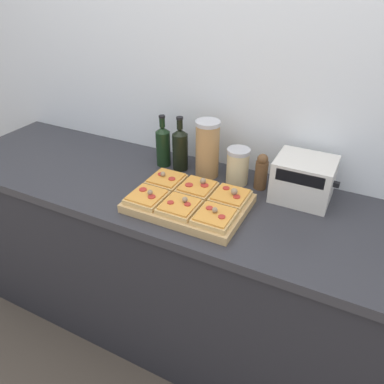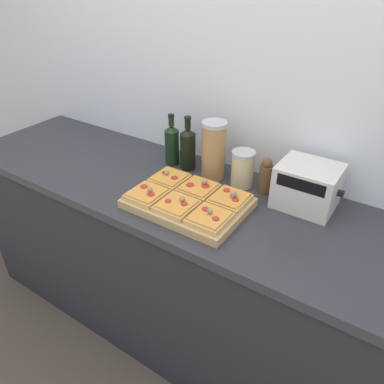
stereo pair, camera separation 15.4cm
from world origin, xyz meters
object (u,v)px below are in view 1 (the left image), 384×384
Objects in this scene: cutting_board at (189,203)px; toaster_oven at (303,179)px; grain_jar_tall at (207,149)px; grain_jar_short at (238,166)px; olive_oil_bottle at (163,145)px; pepper_mill at (261,172)px; wine_bottle at (180,148)px.

cutting_board is 1.80× the size of toaster_oven.
grain_jar_short is (0.15, 0.00, -0.05)m from grain_jar_tall.
grain_jar_tall is at bearing 99.79° from cutting_board.
olive_oil_bottle is at bearing -180.00° from grain_jar_tall.
pepper_mill reaches higher than cutting_board.
grain_jar_tall is at bearing 180.00° from pepper_mill.
pepper_mill is at bearing 0.00° from grain_jar_tall.
olive_oil_bottle is 0.98× the size of toaster_oven.
olive_oil_bottle reaches higher than toaster_oven.
olive_oil_bottle reaches higher than pepper_mill.
wine_bottle is at bearing 0.00° from olive_oil_bottle.
toaster_oven reaches higher than grain_jar_short.
olive_oil_bottle is 1.54× the size of grain_jar_short.
pepper_mill is at bearing 0.00° from grain_jar_short.
wine_bottle is 1.59× the size of grain_jar_short.
grain_jar_tall is 0.16m from grain_jar_short.
grain_jar_short reaches higher than cutting_board.
toaster_oven reaches higher than cutting_board.
cutting_board is 0.36m from pepper_mill.
grain_jar_tall is (0.24, 0.00, 0.03)m from olive_oil_bottle.
grain_jar_tall reaches higher than grain_jar_short.
wine_bottle is 0.59m from toaster_oven.
pepper_mill is (0.40, 0.00, -0.03)m from wine_bottle.
toaster_oven is (0.39, 0.28, 0.07)m from cutting_board.
olive_oil_bottle reaches higher than grain_jar_short.
grain_jar_tall is 1.62× the size of grain_jar_short.
grain_jar_tall is (0.14, 0.00, 0.03)m from wine_bottle.
grain_jar_tall reaches higher than pepper_mill.
grain_jar_tall is 1.62× the size of pepper_mill.
wine_bottle reaches higher than grain_jar_short.
olive_oil_bottle is 0.09m from wine_bottle.
wine_bottle is at bearing 124.16° from cutting_board.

